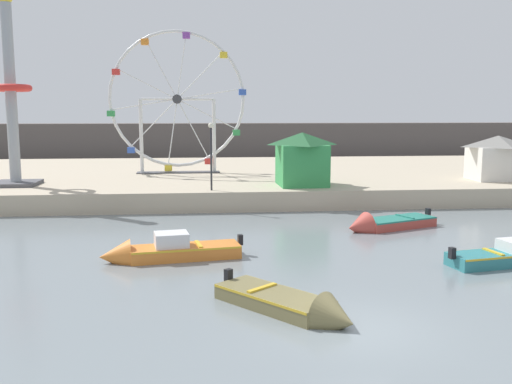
# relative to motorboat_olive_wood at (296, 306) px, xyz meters

# --- Properties ---
(ground_plane) EXTENTS (240.00, 240.00, 0.00)m
(ground_plane) POSITION_rel_motorboat_olive_wood_xyz_m (1.63, -1.27, -0.26)
(ground_plane) COLOR slate
(quay_promenade) EXTENTS (110.00, 25.43, 1.23)m
(quay_promenade) POSITION_rel_motorboat_olive_wood_xyz_m (1.63, 30.04, 0.35)
(quay_promenade) COLOR #B7A88E
(quay_promenade) RESTS_ON ground_plane
(distant_town_skyline) EXTENTS (140.00, 3.00, 4.40)m
(distant_town_skyline) POSITION_rel_motorboat_olive_wood_xyz_m (1.63, 58.54, 1.94)
(distant_town_skyline) COLOR #564C47
(distant_town_skyline) RESTS_ON ground_plane
(motorboat_olive_wood) EXTENTS (4.26, 4.67, 1.37)m
(motorboat_olive_wood) POSITION_rel_motorboat_olive_wood_xyz_m (0.00, 0.00, 0.00)
(motorboat_olive_wood) COLOR olive
(motorboat_olive_wood) RESTS_ON ground_plane
(motorboat_orange_hull) EXTENTS (5.95, 2.29, 1.52)m
(motorboat_orange_hull) POSITION_rel_motorboat_olive_wood_xyz_m (-4.44, 6.79, 0.09)
(motorboat_orange_hull) COLOR orange
(motorboat_orange_hull) RESTS_ON ground_plane
(motorboat_faded_red) EXTENTS (5.36, 3.34, 1.46)m
(motorboat_faded_red) POSITION_rel_motorboat_olive_wood_xyz_m (6.48, 11.85, 0.01)
(motorboat_faded_red) COLOR #B24238
(motorboat_faded_red) RESTS_ON ground_plane
(ferris_wheel_white_frame) EXTENTS (10.62, 1.20, 10.91)m
(ferris_wheel_white_frame) POSITION_rel_motorboat_olive_wood_xyz_m (-4.56, 28.48, 6.45)
(ferris_wheel_white_frame) COLOR silver
(ferris_wheel_white_frame) RESTS_ON quay_promenade
(drop_tower_steel_tower) EXTENTS (2.80, 2.80, 12.28)m
(drop_tower_steel_tower) POSITION_rel_motorboat_olive_wood_xyz_m (-14.84, 21.98, 6.32)
(drop_tower_steel_tower) COLOR #999EA3
(drop_tower_steel_tower) RESTS_ON quay_promenade
(carnival_booth_green_kiosk) EXTENTS (3.40, 3.59, 3.44)m
(carnival_booth_green_kiosk) POSITION_rel_motorboat_olive_wood_xyz_m (3.73, 20.17, 2.76)
(carnival_booth_green_kiosk) COLOR #33934C
(carnival_booth_green_kiosk) RESTS_ON quay_promenade
(carnival_booth_white_ticket) EXTENTS (3.97, 3.43, 3.10)m
(carnival_booth_white_ticket) POSITION_rel_motorboat_olive_wood_xyz_m (17.87, 21.81, 2.58)
(carnival_booth_white_ticket) COLOR silver
(carnival_booth_white_ticket) RESTS_ON quay_promenade
(promenade_lamp_near) EXTENTS (0.32, 0.32, 4.11)m
(promenade_lamp_near) POSITION_rel_motorboat_olive_wood_xyz_m (-2.18, 18.37, 3.64)
(promenade_lamp_near) COLOR #2D2D33
(promenade_lamp_near) RESTS_ON quay_promenade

